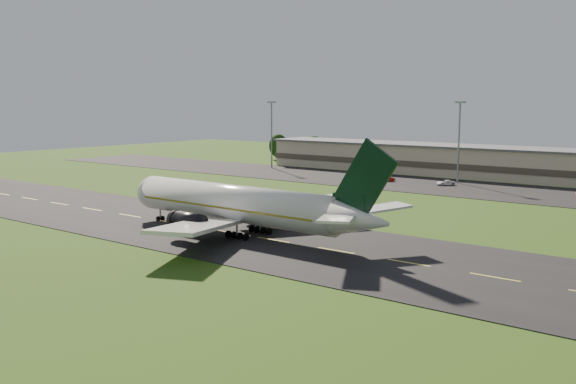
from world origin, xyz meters
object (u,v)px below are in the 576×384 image
Objects in this scene: light_mast_west at (272,127)px; service_vehicle_a at (367,176)px; light_mast_centre at (459,132)px; airliner at (238,205)px; service_vehicle_c at (445,183)px; service_vehicle_b at (387,178)px; terminal at (487,163)px.

light_mast_west reaches higher than service_vehicle_a.
light_mast_west is 1.00× the size of light_mast_centre.
light_mast_centre is (0.85, 80.02, 8.08)m from airliner.
light_mast_centre reaches higher than service_vehicle_a.
light_mast_west is 61.08m from service_vehicle_c.
light_mast_centre is 4.49× the size of service_vehicle_c.
service_vehicle_b is at bearing -154.26° from light_mast_centre.
light_mast_west is (-59.15, 80.02, 8.08)m from airliner.
airliner reaches higher than terminal.
airliner is 0.35× the size of terminal.
service_vehicle_b is (-14.87, 72.44, -3.88)m from airliner.
light_mast_centre is 26.19m from service_vehicle_a.
terminal is at bearing 89.79° from airliner.
light_mast_west reaches higher than service_vehicle_b.
airliner is at bearing -174.21° from service_vehicle_b.
airliner is 13.09× the size of service_vehicle_a.
terminal is 32.91m from service_vehicle_a.
light_mast_centre is at bearing 6.11° from service_vehicle_a.
terminal is 29.46m from service_vehicle_b.
service_vehicle_b is (-15.72, -7.58, -11.95)m from light_mast_centre.
airliner is at bearing -90.61° from light_mast_centre.
airliner is 2.52× the size of light_mast_west.
light_mast_centre reaches higher than service_vehicle_c.
terminal is 7.13× the size of light_mast_centre.
light_mast_west is at bearing 127.60° from airliner.
light_mast_centre is (60.00, 0.00, 0.00)m from light_mast_west.
terminal is 18.45m from light_mast_centre.
service_vehicle_c is (15.30, 1.51, -0.05)m from service_vehicle_b.
service_vehicle_b is at bearing -9.71° from light_mast_west.
service_vehicle_b reaches higher than service_vehicle_c.
light_mast_centre is at bearing 0.00° from light_mast_west.
light_mast_west is at bearing -144.22° from service_vehicle_c.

